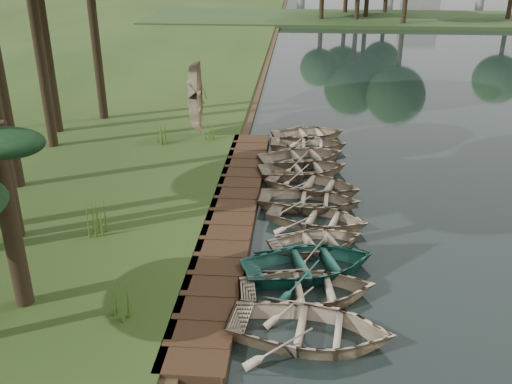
# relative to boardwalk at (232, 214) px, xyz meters

# --- Properties ---
(ground) EXTENTS (300.00, 300.00, 0.00)m
(ground) POSITION_rel_boardwalk_xyz_m (1.60, 0.00, -0.15)
(ground) COLOR #3D2F1D
(boardwalk) EXTENTS (1.60, 16.00, 0.30)m
(boardwalk) POSITION_rel_boardwalk_xyz_m (0.00, 0.00, 0.00)
(boardwalk) COLOR #352114
(boardwalk) RESTS_ON ground
(peninsula) EXTENTS (50.00, 14.00, 0.45)m
(peninsula) POSITION_rel_boardwalk_xyz_m (9.60, 50.00, 0.08)
(peninsula) COLOR #29401C
(peninsula) RESTS_ON ground
(rowboat_0) EXTENTS (4.22, 3.24, 0.81)m
(rowboat_0) POSITION_rel_boardwalk_xyz_m (2.61, -6.31, 0.31)
(rowboat_0) COLOR tan
(rowboat_0) RESTS_ON water
(rowboat_1) EXTENTS (3.95, 3.07, 0.75)m
(rowboat_1) POSITION_rel_boardwalk_xyz_m (2.54, -4.63, 0.27)
(rowboat_1) COLOR tan
(rowboat_1) RESTS_ON water
(rowboat_2) EXTENTS (4.53, 3.83, 0.80)m
(rowboat_2) POSITION_rel_boardwalk_xyz_m (2.62, -3.39, 0.30)
(rowboat_2) COLOR #287162
(rowboat_2) RESTS_ON water
(rowboat_3) EXTENTS (3.55, 3.08, 0.62)m
(rowboat_3) POSITION_rel_boardwalk_xyz_m (2.84, -1.97, 0.21)
(rowboat_3) COLOR tan
(rowboat_3) RESTS_ON water
(rowboat_4) EXTENTS (3.87, 3.20, 0.69)m
(rowboat_4) POSITION_rel_boardwalk_xyz_m (2.88, -0.38, 0.25)
(rowboat_4) COLOR tan
(rowboat_4) RESTS_ON water
(rowboat_5) EXTENTS (3.77, 2.82, 0.74)m
(rowboat_5) POSITION_rel_boardwalk_xyz_m (2.62, 0.91, 0.27)
(rowboat_5) COLOR tan
(rowboat_5) RESTS_ON water
(rowboat_6) EXTENTS (4.19, 3.54, 0.74)m
(rowboat_6) POSITION_rel_boardwalk_xyz_m (2.77, 2.32, 0.27)
(rowboat_6) COLOR tan
(rowboat_6) RESTS_ON water
(rowboat_7) EXTENTS (4.14, 3.42, 0.74)m
(rowboat_7) POSITION_rel_boardwalk_xyz_m (2.42, 3.84, 0.27)
(rowboat_7) COLOR tan
(rowboat_7) RESTS_ON water
(rowboat_8) EXTENTS (4.36, 3.73, 0.76)m
(rowboat_8) POSITION_rel_boardwalk_xyz_m (2.35, 5.18, 0.28)
(rowboat_8) COLOR tan
(rowboat_8) RESTS_ON water
(rowboat_9) EXTENTS (3.45, 2.47, 0.71)m
(rowboat_9) POSITION_rel_boardwalk_xyz_m (2.62, 6.88, 0.26)
(rowboat_9) COLOR tan
(rowboat_9) RESTS_ON water
(rowboat_10) EXTENTS (3.98, 3.28, 0.71)m
(rowboat_10) POSITION_rel_boardwalk_xyz_m (2.62, 8.32, 0.26)
(rowboat_10) COLOR tan
(rowboat_10) RESTS_ON water
(stored_rowboat) EXTENTS (3.39, 2.44, 0.70)m
(stored_rowboat) POSITION_rel_boardwalk_xyz_m (-2.45, 7.81, 0.50)
(stored_rowboat) COLOR tan
(stored_rowboat) RESTS_ON bank
(reeds_0) EXTENTS (0.60, 0.60, 0.94)m
(reeds_0) POSITION_rel_boardwalk_xyz_m (-2.02, -6.08, 0.62)
(reeds_0) COLOR #3F661E
(reeds_0) RESTS_ON bank
(reeds_1) EXTENTS (0.60, 0.60, 1.09)m
(reeds_1) POSITION_rel_boardwalk_xyz_m (-3.95, -2.04, 0.69)
(reeds_1) COLOR #3F661E
(reeds_1) RESTS_ON bank
(reeds_2) EXTENTS (0.60, 0.60, 0.90)m
(reeds_2) POSITION_rel_boardwalk_xyz_m (-3.94, 6.50, 0.60)
(reeds_2) COLOR #3F661E
(reeds_2) RESTS_ON bank
(reeds_3) EXTENTS (0.60, 0.60, 0.85)m
(reeds_3) POSITION_rel_boardwalk_xyz_m (-1.86, 7.19, 0.58)
(reeds_3) COLOR #3F661E
(reeds_3) RESTS_ON bank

